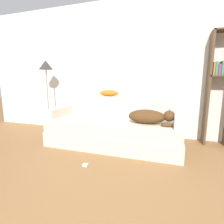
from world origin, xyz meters
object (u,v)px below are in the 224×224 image
object	(u,v)px
couch	(114,133)
throw_pillow	(109,93)
dog	(150,117)
bookshelf	(220,83)
laptop	(114,121)
floor_lamp	(46,73)
power_adapter	(85,165)

from	to	relation	value
couch	throw_pillow	world-z (taller)	throw_pillow
dog	throw_pillow	world-z (taller)	throw_pillow
throw_pillow	bookshelf	distance (m)	1.94
dog	laptop	xyz separation A→B (m)	(-0.58, -0.03, -0.10)
bookshelf	floor_lamp	size ratio (longest dim) A/B	1.25
laptop	bookshelf	bearing A→B (deg)	6.59
couch	dog	distance (m)	0.72
laptop	floor_lamp	world-z (taller)	floor_lamp
laptop	bookshelf	world-z (taller)	bookshelf
dog	laptop	world-z (taller)	dog
floor_lamp	throw_pillow	bearing A→B (deg)	0.74
power_adapter	throw_pillow	bearing A→B (deg)	94.78
throw_pillow	power_adapter	world-z (taller)	throw_pillow
throw_pillow	floor_lamp	distance (m)	1.48
dog	laptop	distance (m)	0.59
laptop	throw_pillow	size ratio (longest dim) A/B	1.01
throw_pillow	power_adapter	xyz separation A→B (m)	(0.11, -1.27, -0.87)
couch	dog	world-z (taller)	dog
laptop	bookshelf	size ratio (longest dim) A/B	0.20
couch	laptop	xyz separation A→B (m)	(0.04, -0.13, 0.24)
bookshelf	power_adapter	bearing A→B (deg)	-141.11
floor_lamp	bookshelf	bearing A→B (deg)	3.58
laptop	power_adapter	distance (m)	0.88
couch	floor_lamp	distance (m)	2.00
dog	power_adapter	size ratio (longest dim) A/B	11.66
laptop	couch	bearing A→B (deg)	90.15
couch	bookshelf	xyz separation A→B (m)	(1.69, 0.60, 0.85)
throw_pillow	power_adapter	size ratio (longest dim) A/B	6.28
laptop	floor_lamp	bearing A→B (deg)	145.65
power_adapter	floor_lamp	bearing A→B (deg)	140.58
throw_pillow	floor_lamp	size ratio (longest dim) A/B	0.25
throw_pillow	bookshelf	xyz separation A→B (m)	(1.92, 0.19, 0.20)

